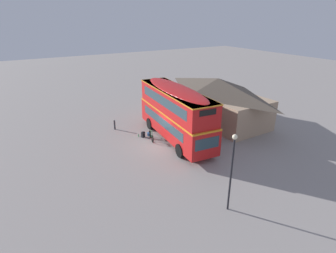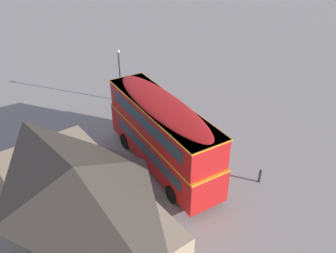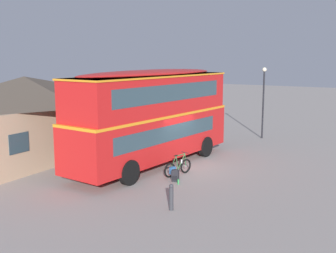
% 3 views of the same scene
% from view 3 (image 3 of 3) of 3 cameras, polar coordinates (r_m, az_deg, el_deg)
% --- Properties ---
extents(ground_plane, '(120.00, 120.00, 0.00)m').
position_cam_3_polar(ground_plane, '(20.77, 1.54, -5.56)').
color(ground_plane, gray).
extents(double_decker_bus, '(10.42, 3.41, 4.79)m').
position_cam_3_polar(double_decker_bus, '(20.58, -2.11, 1.81)').
color(double_decker_bus, black).
rests_on(double_decker_bus, ground).
extents(touring_bicycle, '(1.69, 0.61, 1.01)m').
position_cam_3_polar(touring_bicycle, '(19.21, 1.28, -5.67)').
color(touring_bicycle, black).
rests_on(touring_bicycle, ground).
extents(backpack_on_ground, '(0.33, 0.37, 0.56)m').
position_cam_3_polar(backpack_on_ground, '(18.35, 1.00, -6.67)').
color(backpack_on_ground, black).
rests_on(backpack_on_ground, ground).
extents(water_bottle_green_metal, '(0.07, 0.07, 0.25)m').
position_cam_3_polar(water_bottle_green_metal, '(18.01, 1.42, -7.55)').
color(water_bottle_green_metal, green).
rests_on(water_bottle_green_metal, ground).
extents(pub_building, '(11.66, 5.85, 4.39)m').
position_cam_3_polar(pub_building, '(23.28, -18.86, 1.23)').
color(pub_building, tan).
rests_on(pub_building, ground).
extents(street_lamp, '(0.28, 0.28, 4.71)m').
position_cam_3_polar(street_lamp, '(28.27, 12.95, 4.23)').
color(street_lamp, black).
rests_on(street_lamp, ground).
extents(kerb_bollard, '(0.16, 0.16, 0.97)m').
position_cam_3_polar(kerb_bollard, '(15.00, 0.45, -9.58)').
color(kerb_bollard, '#333338').
rests_on(kerb_bollard, ground).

